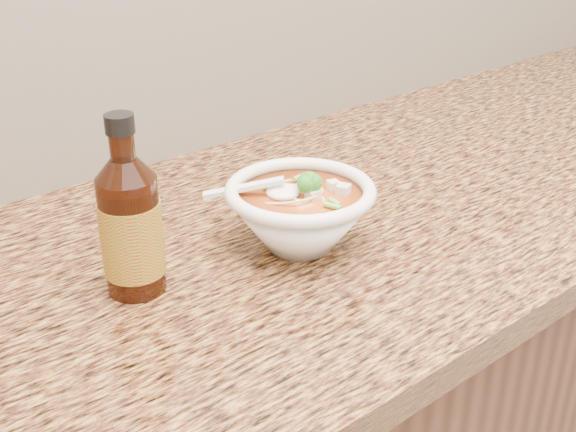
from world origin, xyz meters
TOP-DOWN VIEW (x-y plane):
  - counter_slab at (0.00, 1.68)m, footprint 4.00×0.68m
  - soup_bowl at (-0.06, 1.61)m, footprint 0.20×0.19m
  - hot_sauce_bottle at (-0.27, 1.66)m, footprint 0.09×0.09m

SIDE VIEW (x-z plane):
  - counter_slab at x=0.00m, z-range 0.86..0.90m
  - soup_bowl at x=-0.06m, z-range 0.89..1.00m
  - hot_sauce_bottle at x=-0.27m, z-range 0.87..1.09m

